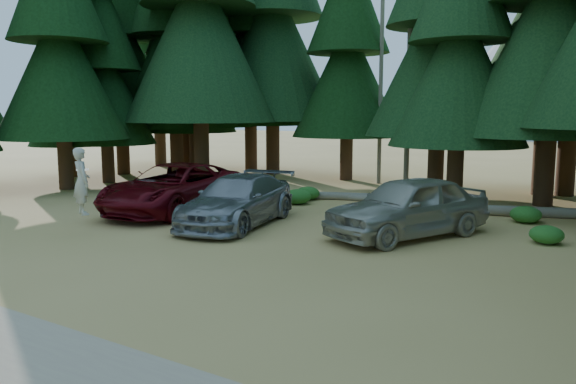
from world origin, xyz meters
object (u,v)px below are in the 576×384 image
(silver_minivan_center, at_px, (238,200))
(log_left, at_px, (339,196))
(red_pickup, at_px, (174,188))
(frisbee_player, at_px, (82,181))
(log_mid, at_px, (336,196))
(log_right, at_px, (526,212))
(silver_minivan_right, at_px, (408,207))

(silver_minivan_center, xyz_separation_m, log_left, (0.42, 6.32, -0.63))
(red_pickup, height_order, frisbee_player, frisbee_player)
(silver_minivan_center, xyz_separation_m, frisbee_player, (-3.07, -3.54, 0.79))
(frisbee_player, xyz_separation_m, log_left, (3.49, 9.86, -1.42))
(log_mid, bearing_deg, log_left, -25.96)
(silver_minivan_center, height_order, log_right, silver_minivan_center)
(frisbee_player, bearing_deg, silver_minivan_center, -108.30)
(silver_minivan_right, distance_m, log_right, 5.74)
(silver_minivan_right, height_order, log_mid, silver_minivan_right)
(log_mid, xyz_separation_m, log_right, (7.37, 0.02, 0.05))
(log_left, bearing_deg, silver_minivan_center, -113.89)
(log_right, bearing_deg, log_mid, 161.32)
(silver_minivan_right, bearing_deg, frisbee_player, -125.35)
(frisbee_player, xyz_separation_m, log_right, (10.69, 9.95, -1.40))
(log_mid, distance_m, log_right, 7.37)
(silver_minivan_center, bearing_deg, log_left, 75.58)
(log_right, bearing_deg, red_pickup, -171.19)
(frisbee_player, height_order, log_left, frisbee_player)
(red_pickup, bearing_deg, silver_minivan_center, -18.74)
(red_pickup, distance_m, log_right, 12.45)
(silver_minivan_center, relative_size, log_mid, 1.72)
(silver_minivan_center, xyz_separation_m, log_right, (7.62, 6.41, -0.61))
(red_pickup, height_order, silver_minivan_right, silver_minivan_right)
(silver_minivan_right, xyz_separation_m, log_right, (2.37, 5.18, -0.71))
(silver_minivan_right, relative_size, frisbee_player, 2.63)
(silver_minivan_right, height_order, log_left, silver_minivan_right)
(silver_minivan_center, bearing_deg, silver_minivan_right, 2.61)
(silver_minivan_right, bearing_deg, log_left, 158.37)
(silver_minivan_center, xyz_separation_m, silver_minivan_right, (5.26, 1.24, 0.10))
(red_pickup, xyz_separation_m, log_right, (11.01, 5.77, -0.69))
(red_pickup, height_order, log_left, red_pickup)
(frisbee_player, bearing_deg, log_left, -86.84)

